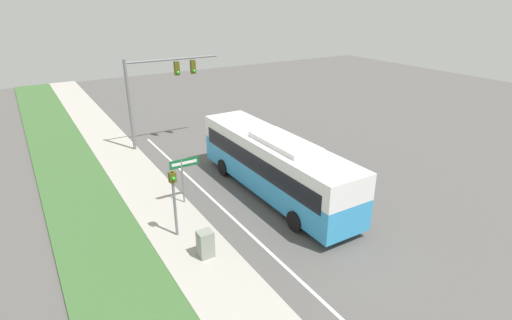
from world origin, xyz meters
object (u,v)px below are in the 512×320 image
(street_sign, at_px, (184,171))
(signal_gantry, at_px, (158,83))
(utility_cabinet, at_px, (205,244))
(pedestrian_signal, at_px, (174,194))
(bus, at_px, (274,162))

(street_sign, bearing_deg, signal_gantry, 77.75)
(signal_gantry, height_order, utility_cabinet, signal_gantry)
(signal_gantry, xyz_separation_m, pedestrian_signal, (-3.38, -11.40, -2.27))
(pedestrian_signal, bearing_deg, street_sign, 60.69)
(bus, relative_size, signal_gantry, 1.74)
(bus, distance_m, street_sign, 4.62)
(pedestrian_signal, bearing_deg, utility_cabinet, -78.13)
(street_sign, relative_size, utility_cabinet, 2.23)
(bus, distance_m, utility_cabinet, 6.44)
(bus, bearing_deg, signal_gantry, 103.77)
(bus, xyz_separation_m, utility_cabinet, (-5.44, -3.26, -1.13))
(signal_gantry, relative_size, street_sign, 2.59)
(bus, distance_m, pedestrian_signal, 6.00)
(bus, bearing_deg, street_sign, 162.36)
(signal_gantry, height_order, street_sign, signal_gantry)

